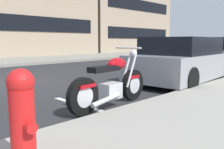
# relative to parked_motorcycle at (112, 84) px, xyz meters

# --- Properties ---
(ground_plane) EXTENTS (260.00, 260.00, 0.00)m
(ground_plane) POSITION_rel_parked_motorcycle_xyz_m (-0.36, 4.10, -0.43)
(ground_plane) COLOR #28282B
(sidewalk_far_curb) EXTENTS (120.00, 5.00, 0.14)m
(sidewalk_far_curb) POSITION_rel_parked_motorcycle_xyz_m (11.64, 11.05, -0.36)
(sidewalk_far_curb) COLOR gray
(sidewalk_far_curb) RESTS_ON ground
(parking_stall_stripe) EXTENTS (0.12, 2.20, 0.01)m
(parking_stall_stripe) POSITION_rel_parked_motorcycle_xyz_m (-0.36, 0.24, -0.43)
(parking_stall_stripe) COLOR silver
(parking_stall_stripe) RESTS_ON ground
(parked_motorcycle) EXTENTS (2.10, 0.62, 1.12)m
(parked_motorcycle) POSITION_rel_parked_motorcycle_xyz_m (0.00, 0.00, 0.00)
(parked_motorcycle) COLOR black
(parked_motorcycle) RESTS_ON ground
(parked_car_behind_motorcycle) EXTENTS (4.08, 1.97, 1.35)m
(parked_car_behind_motorcycle) POSITION_rel_parked_motorcycle_xyz_m (3.51, 0.43, 0.22)
(parked_car_behind_motorcycle) COLOR gray
(parked_car_behind_motorcycle) RESTS_ON ground
(fire_hydrant) EXTENTS (0.24, 0.36, 0.87)m
(fire_hydrant) POSITION_rel_parked_motorcycle_xyz_m (-2.30, -1.17, 0.17)
(fire_hydrant) COLOR red
(fire_hydrant) RESTS_ON sidewalk_near_curb
(townhouse_mid_block) EXTENTS (11.73, 10.35, 9.41)m
(townhouse_mid_block) POSITION_rel_parked_motorcycle_xyz_m (17.92, 18.49, 4.28)
(townhouse_mid_block) COLOR tan
(townhouse_mid_block) RESTS_ON ground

